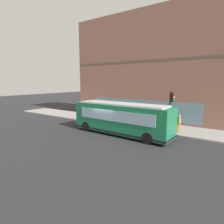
# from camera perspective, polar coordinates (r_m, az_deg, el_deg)

# --- Properties ---
(ground) EXTENTS (120.00, 120.00, 0.00)m
(ground) POSITION_cam_1_polar(r_m,az_deg,el_deg) (19.13, -0.88, -6.33)
(ground) COLOR #262628
(sidewalk_curb) EXTENTS (4.38, 40.00, 0.15)m
(sidewalk_curb) POSITION_cam_1_polar(r_m,az_deg,el_deg) (23.06, 6.06, -3.50)
(sidewalk_curb) COLOR gray
(sidewalk_curb) RESTS_ON ground
(building_corner) EXTENTS (6.58, 21.22, 13.92)m
(building_corner) POSITION_cam_1_polar(r_m,az_deg,el_deg) (27.49, 11.91, 12.80)
(building_corner) COLOR #8C5B4C
(building_corner) RESTS_ON ground
(city_bus_nearside) EXTENTS (2.92, 10.13, 3.07)m
(city_bus_nearside) POSITION_cam_1_polar(r_m,az_deg,el_deg) (18.34, 2.78, -2.02)
(city_bus_nearside) COLOR #197247
(city_bus_nearside) RESTS_ON ground
(traffic_light_near_corner) EXTENTS (0.32, 0.49, 4.02)m
(traffic_light_near_corner) POSITION_cam_1_polar(r_m,az_deg,el_deg) (19.27, 17.46, 2.30)
(traffic_light_near_corner) COLOR black
(traffic_light_near_corner) RESTS_ON sidewalk_curb
(fire_hydrant) EXTENTS (0.35, 0.35, 0.74)m
(fire_hydrant) POSITION_cam_1_polar(r_m,az_deg,el_deg) (22.32, 3.38, -2.74)
(fire_hydrant) COLOR gold
(fire_hydrant) RESTS_ON sidewalk_curb
(pedestrian_near_building_entrance) EXTENTS (0.32, 0.32, 1.71)m
(pedestrian_near_building_entrance) POSITION_cam_1_polar(r_m,az_deg,el_deg) (20.00, 19.61, -2.83)
(pedestrian_near_building_entrance) COLOR gold
(pedestrian_near_building_entrance) RESTS_ON sidewalk_curb
(pedestrian_walking_along_curb) EXTENTS (0.32, 0.32, 1.83)m
(pedestrian_walking_along_curb) POSITION_cam_1_polar(r_m,az_deg,el_deg) (22.41, 10.77, -1.01)
(pedestrian_walking_along_curb) COLOR #8C3F8C
(pedestrian_walking_along_curb) RESTS_ON sidewalk_curb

